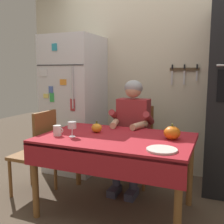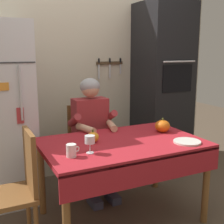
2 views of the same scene
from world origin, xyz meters
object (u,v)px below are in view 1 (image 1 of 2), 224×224
(refrigerator, at_px, (75,104))
(seated_person, at_px, (131,125))
(wine_glass, at_px, (72,126))
(chair_behind_person, at_px, (136,140))
(dining_table, at_px, (115,146))
(pumpkin_large, at_px, (97,128))
(serving_tray, at_px, (162,150))
(coffee_mug, at_px, (57,131))
(chair_left_side, at_px, (38,149))
(pumpkin_medium, at_px, (172,133))

(refrigerator, relative_size, seated_person, 1.45)
(wine_glass, bearing_deg, refrigerator, 119.34)
(chair_behind_person, bearing_deg, dining_table, -86.90)
(wine_glass, distance_m, pumpkin_large, 0.29)
(refrigerator, height_order, wine_glass, refrigerator)
(seated_person, height_order, serving_tray, seated_person)
(coffee_mug, xyz_separation_m, pumpkin_large, (0.28, 0.27, -0.00))
(chair_behind_person, distance_m, wine_glass, 1.05)
(serving_tray, bearing_deg, coffee_mug, 174.20)
(chair_left_side, bearing_deg, dining_table, -1.27)
(refrigerator, bearing_deg, pumpkin_large, -47.60)
(chair_behind_person, height_order, coffee_mug, chair_behind_person)
(chair_left_side, height_order, coffee_mug, chair_left_side)
(chair_behind_person, distance_m, pumpkin_medium, 0.91)
(dining_table, height_order, wine_glass, wine_glass)
(refrigerator, distance_m, chair_left_side, 0.95)
(dining_table, height_order, coffee_mug, coffee_mug)
(dining_table, distance_m, serving_tray, 0.56)
(wine_glass, bearing_deg, pumpkin_large, 63.22)
(pumpkin_large, bearing_deg, dining_table, -23.92)
(pumpkin_large, distance_m, serving_tray, 0.82)
(wine_glass, xyz_separation_m, serving_tray, (0.86, -0.11, -0.10))
(dining_table, xyz_separation_m, pumpkin_medium, (0.50, 0.12, 0.14))
(refrigerator, distance_m, pumpkin_medium, 1.64)
(refrigerator, bearing_deg, seated_person, -17.11)
(chair_behind_person, bearing_deg, wine_glass, -109.19)
(dining_table, bearing_deg, coffee_mug, -163.00)
(chair_behind_person, bearing_deg, chair_left_side, -137.99)
(wine_glass, bearing_deg, chair_left_side, 162.40)
(pumpkin_large, bearing_deg, chair_left_side, -172.47)
(chair_left_side, distance_m, pumpkin_large, 0.72)
(chair_left_side, distance_m, wine_glass, 0.65)
(seated_person, bearing_deg, chair_left_side, -145.76)
(chair_behind_person, xyz_separation_m, pumpkin_medium, (0.54, -0.67, 0.29))
(pumpkin_large, bearing_deg, wine_glass, -116.78)
(coffee_mug, bearing_deg, serving_tray, -5.80)
(chair_left_side, xyz_separation_m, coffee_mug, (0.38, -0.18, 0.28))
(chair_left_side, height_order, wine_glass, chair_left_side)
(refrigerator, bearing_deg, wine_glass, -60.66)
(chair_behind_person, relative_size, chair_left_side, 1.00)
(refrigerator, distance_m, dining_table, 1.32)
(chair_behind_person, height_order, chair_left_side, same)
(chair_left_side, height_order, pumpkin_medium, chair_left_side)
(chair_behind_person, xyz_separation_m, chair_left_side, (-0.86, -0.77, 0.00))
(coffee_mug, bearing_deg, refrigerator, 112.25)
(serving_tray, bearing_deg, chair_left_side, 168.50)
(refrigerator, distance_m, seated_person, 0.96)
(chair_left_side, distance_m, serving_tray, 1.44)
(coffee_mug, distance_m, pumpkin_large, 0.39)
(wine_glass, xyz_separation_m, pumpkin_medium, (0.87, 0.27, -0.05))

